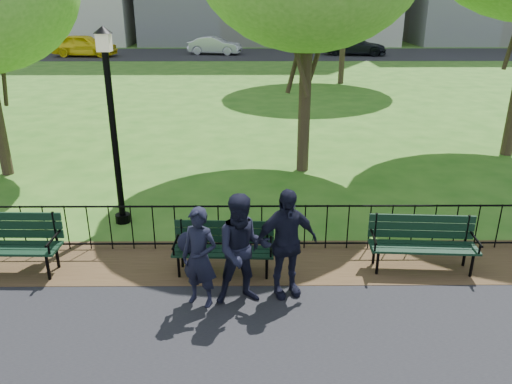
{
  "coord_description": "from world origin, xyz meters",
  "views": [
    {
      "loc": [
        0.44,
        -6.34,
        4.46
      ],
      "look_at": [
        0.49,
        1.5,
        1.36
      ],
      "focal_mm": 35.0,
      "sensor_mm": 36.0,
      "label": 1
    }
  ],
  "objects_px": {
    "park_bench_main": "(211,242)",
    "lamppost": "(113,122)",
    "taxi": "(84,45)",
    "sedan_silver": "(215,46)",
    "person_mid": "(243,250)",
    "park_bench_left_a": "(2,237)",
    "sedan_dark": "(354,46)",
    "person_left": "(200,257)",
    "park_bench_right_a": "(423,237)",
    "person_right": "(286,243)"
  },
  "relations": [
    {
      "from": "park_bench_main",
      "to": "lamppost",
      "type": "height_order",
      "value": "lamppost"
    },
    {
      "from": "taxi",
      "to": "sedan_silver",
      "type": "distance_m",
      "value": 10.01
    },
    {
      "from": "park_bench_main",
      "to": "person_mid",
      "type": "relative_size",
      "value": 0.97
    },
    {
      "from": "park_bench_main",
      "to": "park_bench_left_a",
      "type": "bearing_deg",
      "value": -178.95
    },
    {
      "from": "lamppost",
      "to": "taxi",
      "type": "xyz_separation_m",
      "value": [
        -10.18,
        30.26,
        -1.3
      ]
    },
    {
      "from": "park_bench_left_a",
      "to": "person_mid",
      "type": "distance_m",
      "value": 4.23
    },
    {
      "from": "park_bench_main",
      "to": "sedan_dark",
      "type": "height_order",
      "value": "sedan_dark"
    },
    {
      "from": "lamppost",
      "to": "sedan_silver",
      "type": "height_order",
      "value": "lamppost"
    },
    {
      "from": "park_bench_main",
      "to": "lamppost",
      "type": "bearing_deg",
      "value": 137.07
    },
    {
      "from": "person_left",
      "to": "sedan_silver",
      "type": "relative_size",
      "value": 0.38
    },
    {
      "from": "person_left",
      "to": "person_mid",
      "type": "xyz_separation_m",
      "value": [
        0.65,
        0.05,
        0.1
      ]
    },
    {
      "from": "person_left",
      "to": "sedan_dark",
      "type": "height_order",
      "value": "person_left"
    },
    {
      "from": "park_bench_right_a",
      "to": "park_bench_main",
      "type": "bearing_deg",
      "value": -174.25
    },
    {
      "from": "sedan_silver",
      "to": "sedan_dark",
      "type": "relative_size",
      "value": 0.84
    },
    {
      "from": "person_mid",
      "to": "taxi",
      "type": "bearing_deg",
      "value": 100.47
    },
    {
      "from": "park_bench_main",
      "to": "person_right",
      "type": "xyz_separation_m",
      "value": [
        1.21,
        -0.66,
        0.32
      ]
    },
    {
      "from": "park_bench_left_a",
      "to": "lamppost",
      "type": "height_order",
      "value": "lamppost"
    },
    {
      "from": "park_bench_right_a",
      "to": "person_mid",
      "type": "xyz_separation_m",
      "value": [
        -3.06,
        -1.01,
        0.31
      ]
    },
    {
      "from": "person_left",
      "to": "park_bench_left_a",
      "type": "bearing_deg",
      "value": -172.96
    },
    {
      "from": "park_bench_right_a",
      "to": "sedan_dark",
      "type": "bearing_deg",
      "value": 84.68
    },
    {
      "from": "park_bench_main",
      "to": "person_mid",
      "type": "height_order",
      "value": "person_mid"
    },
    {
      "from": "park_bench_main",
      "to": "person_right",
      "type": "relative_size",
      "value": 0.97
    },
    {
      "from": "taxi",
      "to": "sedan_silver",
      "type": "xyz_separation_m",
      "value": [
        9.92,
        1.32,
        -0.15
      ]
    },
    {
      "from": "person_left",
      "to": "sedan_silver",
      "type": "distance_m",
      "value": 34.64
    },
    {
      "from": "park_bench_left_a",
      "to": "lamppost",
      "type": "distance_m",
      "value": 2.91
    },
    {
      "from": "park_bench_main",
      "to": "taxi",
      "type": "xyz_separation_m",
      "value": [
        -12.21,
        32.33,
        0.27
      ]
    },
    {
      "from": "park_bench_left_a",
      "to": "person_left",
      "type": "bearing_deg",
      "value": -15.04
    },
    {
      "from": "park_bench_main",
      "to": "person_right",
      "type": "height_order",
      "value": "person_right"
    },
    {
      "from": "park_bench_main",
      "to": "person_left",
      "type": "relative_size",
      "value": 1.09
    },
    {
      "from": "person_right",
      "to": "sedan_dark",
      "type": "height_order",
      "value": "person_right"
    },
    {
      "from": "park_bench_left_a",
      "to": "park_bench_right_a",
      "type": "distance_m",
      "value": 7.17
    },
    {
      "from": "sedan_dark",
      "to": "park_bench_left_a",
      "type": "bearing_deg",
      "value": 169.43
    },
    {
      "from": "park_bench_right_a",
      "to": "person_left",
      "type": "relative_size",
      "value": 1.16
    },
    {
      "from": "lamppost",
      "to": "person_mid",
      "type": "height_order",
      "value": "lamppost"
    },
    {
      "from": "park_bench_main",
      "to": "taxi",
      "type": "relative_size",
      "value": 0.35
    },
    {
      "from": "taxi",
      "to": "sedan_silver",
      "type": "height_order",
      "value": "taxi"
    },
    {
      "from": "sedan_silver",
      "to": "lamppost",
      "type": "bearing_deg",
      "value": -167.68
    },
    {
      "from": "park_bench_right_a",
      "to": "person_mid",
      "type": "bearing_deg",
      "value": -158.27
    },
    {
      "from": "sedan_silver",
      "to": "person_left",
      "type": "bearing_deg",
      "value": -164.51
    },
    {
      "from": "person_mid",
      "to": "sedan_silver",
      "type": "bearing_deg",
      "value": 84.14
    },
    {
      "from": "park_bench_main",
      "to": "park_bench_left_a",
      "type": "xyz_separation_m",
      "value": [
        -3.55,
        0.1,
        0.06
      ]
    },
    {
      "from": "lamppost",
      "to": "person_right",
      "type": "bearing_deg",
      "value": -40.08
    },
    {
      "from": "park_bench_right_a",
      "to": "person_right",
      "type": "relative_size",
      "value": 1.03
    },
    {
      "from": "person_left",
      "to": "sedan_dark",
      "type": "distance_m",
      "value": 35.19
    },
    {
      "from": "park_bench_left_a",
      "to": "sedan_dark",
      "type": "relative_size",
      "value": 0.4
    },
    {
      "from": "person_left",
      "to": "sedan_dark",
      "type": "relative_size",
      "value": 0.32
    },
    {
      "from": "person_mid",
      "to": "person_right",
      "type": "relative_size",
      "value": 1.0
    },
    {
      "from": "park_bench_left_a",
      "to": "park_bench_right_a",
      "type": "height_order",
      "value": "park_bench_left_a"
    },
    {
      "from": "lamppost",
      "to": "person_right",
      "type": "xyz_separation_m",
      "value": [
        3.24,
        -2.73,
        -1.24
      ]
    },
    {
      "from": "sedan_dark",
      "to": "sedan_silver",
      "type": "bearing_deg",
      "value": 97.17
    }
  ]
}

